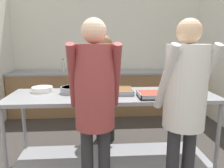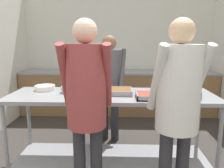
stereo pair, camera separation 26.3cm
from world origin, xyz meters
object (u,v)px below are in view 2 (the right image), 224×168
water_bottle (74,65)px  sauce_pan (73,89)px  broccoli_bowl (190,94)px  guest_serving_right (86,95)px  serving_tray_vegetables (156,96)px  guest_serving_left (178,98)px  serving_tray_roast (112,91)px  cook_behind_counter (109,78)px  plate_stack (45,88)px

water_bottle → sauce_pan: bearing=-78.9°
broccoli_bowl → guest_serving_right: size_ratio=0.14×
serving_tray_vegetables → guest_serving_left: guest_serving_left is taller
serving_tray_roast → serving_tray_vegetables: bearing=-23.3°
guest_serving_left → water_bottle: size_ratio=6.48×
serving_tray_vegetables → serving_tray_roast: bearing=156.7°
serving_tray_vegetables → broccoli_bowl: size_ratio=1.71×
sauce_pan → guest_serving_right: size_ratio=0.24×
guest_serving_right → water_bottle: bearing=103.8°
sauce_pan → cook_behind_counter: size_ratio=0.25×
cook_behind_counter → plate_stack: bearing=-144.1°
serving_tray_roast → guest_serving_left: bearing=-50.9°
serving_tray_roast → serving_tray_vegetables: 0.53m
sauce_pan → water_bottle: water_bottle is taller
water_bottle → plate_stack: bearing=-89.5°
cook_behind_counter → sauce_pan: bearing=-122.4°
guest_serving_right → water_bottle: guest_serving_right is taller
serving_tray_roast → water_bottle: water_bottle is taller
broccoli_bowl → water_bottle: bearing=127.8°
plate_stack → broccoli_bowl: (1.71, -0.33, 0.01)m
sauce_pan → serving_tray_vegetables: sauce_pan is taller
guest_serving_left → guest_serving_right: (-0.78, 0.05, 0.01)m
sauce_pan → water_bottle: bearing=101.1°
serving_tray_roast → guest_serving_right: bearing=-106.6°
guest_serving_right → cook_behind_counter: size_ratio=1.07×
serving_tray_vegetables → sauce_pan: bearing=164.3°
serving_tray_roast → cook_behind_counter: bearing=94.6°
sauce_pan → serving_tray_roast: bearing=-7.3°
plate_stack → broccoli_bowl: broccoli_bowl is taller
broccoli_bowl → guest_serving_left: bearing=-117.2°
guest_serving_left → water_bottle: guest_serving_left is taller
plate_stack → serving_tray_roast: size_ratio=0.54×
guest_serving_right → serving_tray_roast: bearing=73.4°
cook_behind_counter → broccoli_bowl: bearing=-44.6°
serving_tray_roast → broccoli_bowl: (0.86, -0.18, 0.02)m
serving_tray_roast → cook_behind_counter: (-0.06, 0.72, 0.04)m
broccoli_bowl → serving_tray_roast: bearing=168.1°
guest_serving_right → cook_behind_counter: (0.14, 1.39, -0.08)m
serving_tray_vegetables → water_bottle: 2.63m
guest_serving_right → guest_serving_left: bearing=-3.7°
serving_tray_vegetables → guest_serving_left: size_ratio=0.25×
sauce_pan → guest_serving_right: (0.28, -0.73, 0.10)m
plate_stack → water_bottle: (-0.02, 1.90, 0.07)m
plate_stack → guest_serving_left: bearing=-31.2°
sauce_pan → serving_tray_roast: (0.48, -0.06, -0.02)m
broccoli_bowl → guest_serving_right: 1.17m
guest_serving_left → guest_serving_right: size_ratio=1.00×
plate_stack → sauce_pan: bearing=-13.3°
plate_stack → water_bottle: water_bottle is taller
plate_stack → water_bottle: bearing=90.5°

